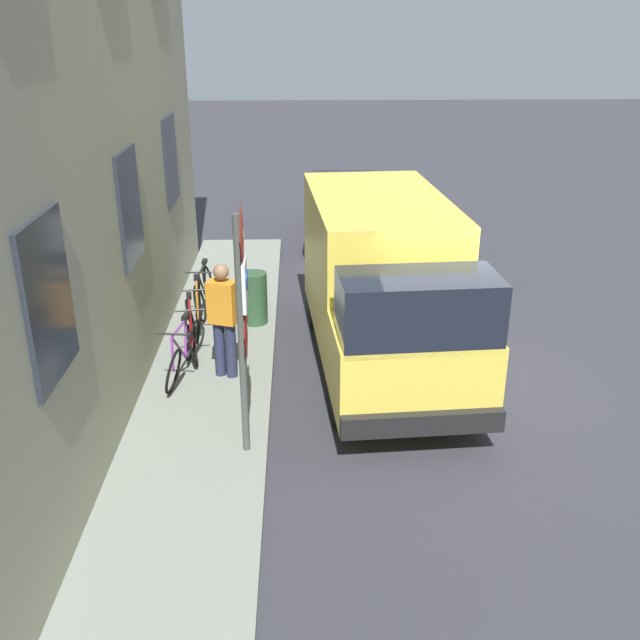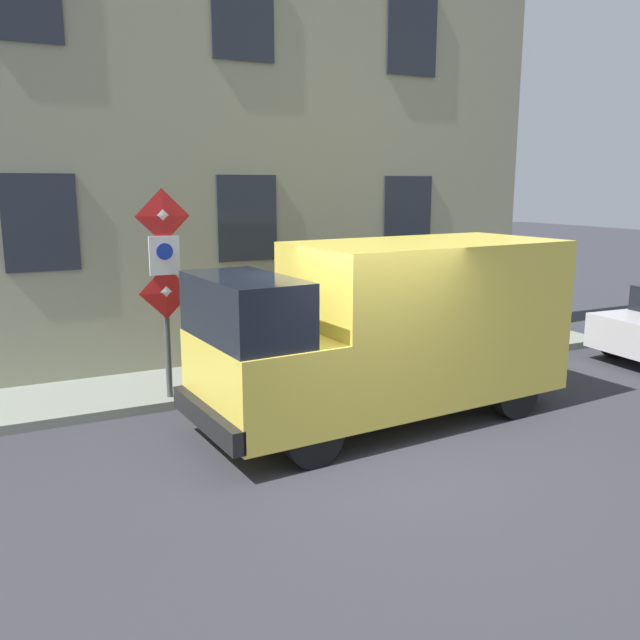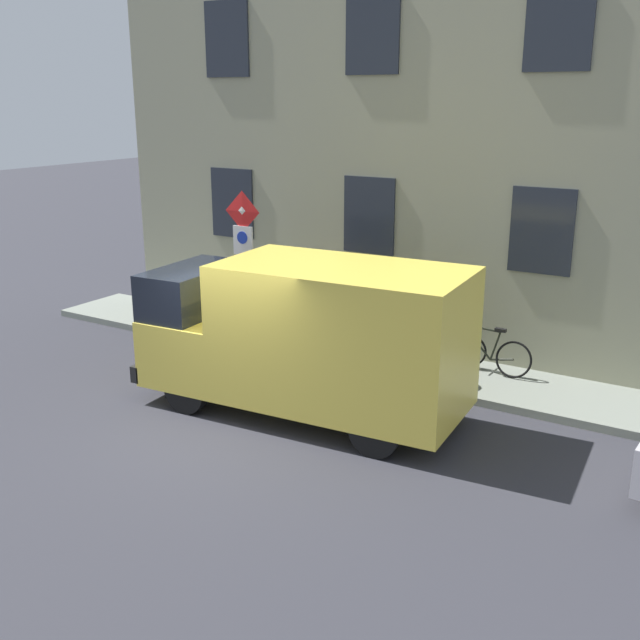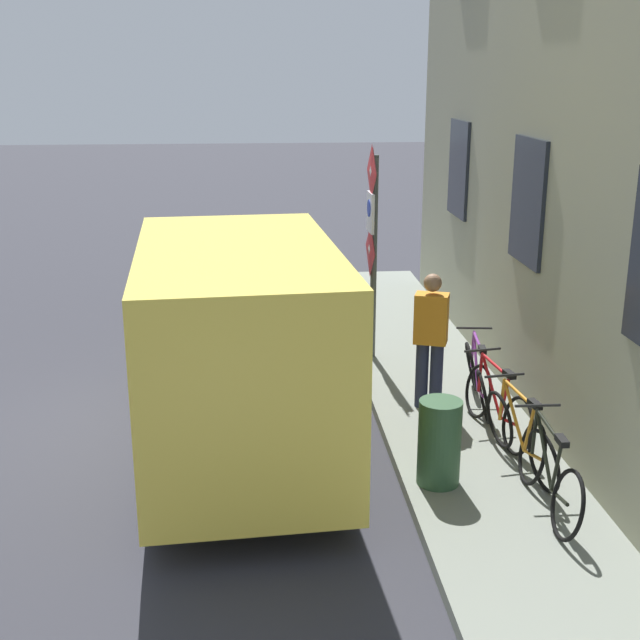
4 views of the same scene
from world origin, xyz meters
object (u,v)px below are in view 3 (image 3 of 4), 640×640
at_px(bicycle_black, 485,352).
at_px(bicycle_red, 399,337).
at_px(bicycle_orange, 441,344).
at_px(pedestrian, 344,310).
at_px(sign_post_stacked, 244,253).
at_px(delivery_van, 308,335).
at_px(litter_bin, 434,357).
at_px(bicycle_purple, 359,330).

distance_m(bicycle_black, bicycle_red, 1.72).
bearing_deg(bicycle_orange, bicycle_black, 172.34).
relative_size(bicycle_orange, pedestrian, 1.00).
height_order(sign_post_stacked, bicycle_red, sign_post_stacked).
distance_m(delivery_van, litter_bin, 2.53).
xyz_separation_m(bicycle_black, litter_bin, (-0.93, 0.60, 0.08)).
height_order(bicycle_black, bicycle_red, same).
xyz_separation_m(bicycle_orange, bicycle_purple, (0.00, 1.72, 0.00)).
xyz_separation_m(pedestrian, litter_bin, (-0.32, -1.99, -0.48)).
bearing_deg(bicycle_black, sign_post_stacked, 14.82).
xyz_separation_m(bicycle_orange, bicycle_red, (-0.00, 0.86, 0.00)).
xyz_separation_m(sign_post_stacked, bicycle_orange, (1.08, -3.71, -1.53)).
bearing_deg(bicycle_black, delivery_van, 58.94).
bearing_deg(pedestrian, bicycle_black, -147.32).
xyz_separation_m(delivery_van, bicycle_red, (2.98, -0.18, -0.82)).
height_order(delivery_van, bicycle_purple, delivery_van).
relative_size(bicycle_black, pedestrian, 1.00).
distance_m(pedestrian, litter_bin, 2.07).
bearing_deg(bicycle_orange, litter_bin, 97.83).
relative_size(bicycle_red, bicycle_purple, 1.00).
height_order(delivery_van, bicycle_red, delivery_van).
xyz_separation_m(delivery_van, litter_bin, (2.04, -1.30, -0.74)).
relative_size(sign_post_stacked, litter_bin, 3.30).
bearing_deg(bicycle_orange, pedestrian, 11.84).
height_order(delivery_van, bicycle_black, delivery_van).
bearing_deg(delivery_van, bicycle_black, -126.49).
bearing_deg(pedestrian, bicycle_orange, -141.11).
relative_size(bicycle_black, bicycle_purple, 1.00).
xyz_separation_m(sign_post_stacked, litter_bin, (0.15, -3.97, -1.45)).
bearing_deg(bicycle_red, delivery_van, 78.11).
relative_size(delivery_van, bicycle_red, 3.18).
height_order(bicycle_orange, pedestrian, pedestrian).
bearing_deg(pedestrian, bicycle_purple, -70.98).
xyz_separation_m(bicycle_black, bicycle_orange, (-0.00, 0.86, 0.00)).
bearing_deg(bicycle_red, pedestrian, 26.91).
distance_m(bicycle_purple, litter_bin, 2.19).
bearing_deg(bicycle_purple, sign_post_stacked, 35.65).
bearing_deg(bicycle_black, bicycle_red, 1.56).
distance_m(bicycle_purple, pedestrian, 0.83).
relative_size(delivery_van, bicycle_black, 3.18).
xyz_separation_m(bicycle_black, bicycle_purple, (0.00, 2.58, 0.00)).
relative_size(bicycle_black, litter_bin, 1.90).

